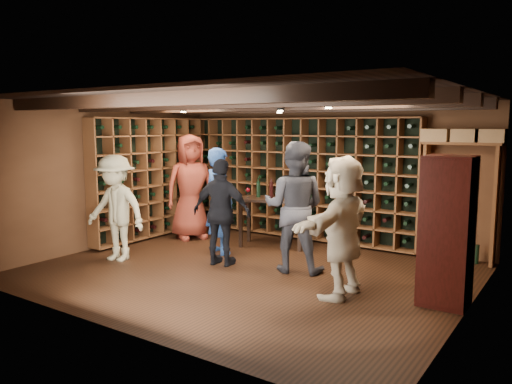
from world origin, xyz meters
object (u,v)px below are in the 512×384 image
Objects in this scene: tasting_table at (273,204)px; display_cabinet at (446,234)px; guest_red_floral at (191,187)px; guest_khaki at (116,208)px; guest_beige at (342,226)px; man_blue_shirt at (219,201)px; guest_woman_black at (222,213)px; man_grey_suit at (294,207)px.

display_cabinet is at bearing -39.72° from tasting_table.
tasting_table is at bearing -51.91° from guest_red_floral.
guest_red_floral reaches higher than guest_khaki.
display_cabinet is 3.49m from tasting_table.
guest_red_floral is 3.96m from guest_beige.
guest_beige reaches higher than man_blue_shirt.
guest_red_floral reaches higher than man_blue_shirt.
guest_woman_black is at bearing -97.85° from guest_red_floral.
display_cabinet is at bearing -166.21° from man_blue_shirt.
man_blue_shirt is 2.71m from guest_beige.
guest_beige is (2.58, -0.83, 0.00)m from man_blue_shirt.
tasting_table is (0.50, 0.89, -0.12)m from man_blue_shirt.
display_cabinet is 1.39× the size of tasting_table.
guest_beige is at bearing -0.62° from guest_khaki.
guest_beige is (2.09, -0.27, 0.07)m from guest_woman_black.
guest_woman_black is 1.29× the size of tasting_table.
man_grey_suit reaches higher than guest_woman_black.
guest_red_floral is (-1.13, 0.57, 0.10)m from man_blue_shirt.
guest_beige is (-1.15, -0.40, 0.03)m from display_cabinet.
guest_beige is at bearing 132.93° from man_grey_suit.
display_cabinet is at bearing -74.52° from guest_red_floral.
man_blue_shirt reaches higher than tasting_table.
guest_red_floral is at bearing 173.43° from tasting_table.
man_blue_shirt is at bearing 42.29° from guest_khaki.
guest_red_floral is 1.11× the size of guest_beige.
guest_beige is at bearing -177.41° from man_blue_shirt.
guest_red_floral is 1.21× the size of guest_woman_black.
guest_beige is 2.70m from tasting_table.
display_cabinet is 4.87m from guest_khaki.
display_cabinet reaches higher than tasting_table.
man_grey_suit is 2.79m from guest_red_floral.
man_grey_suit is at bearing 174.30° from display_cabinet.
guest_beige is (3.65, 0.44, 0.05)m from guest_khaki.
guest_woman_black is (1.62, -1.13, -0.17)m from guest_red_floral.
man_grey_suit is at bearing -118.69° from guest_beige.
guest_khaki is 0.95× the size of guest_beige.
guest_beige reaches higher than tasting_table.
display_cabinet is 3.24m from guest_woman_black.
guest_red_floral is 1.56× the size of tasting_table.
man_grey_suit is 0.97× the size of guest_red_floral.
guest_woman_black is 0.92× the size of guest_beige.
man_grey_suit is 1.50× the size of tasting_table.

